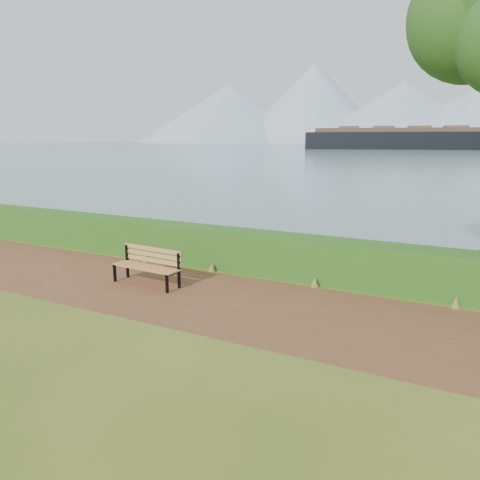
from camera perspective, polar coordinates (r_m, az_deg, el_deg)
The scene contains 7 objects.
ground at distance 9.59m, azimuth -4.16°, elevation -7.70°, with size 140.00×140.00×0.00m, color #455919.
path at distance 9.83m, azimuth -3.23°, elevation -7.16°, with size 40.00×3.40×0.01m, color brown.
hedge at distance 11.64m, azimuth 2.58°, elevation -1.53°, with size 32.00×0.85×1.00m, color #174112.
water at distance 267.70m, azimuth 27.21°, elevation 10.19°, with size 700.00×510.00×0.00m, color slate.
mountains at distance 414.64m, azimuth 26.69°, elevation 14.33°, with size 585.00×190.00×70.00m.
bench at distance 10.86m, azimuth -11.11°, elevation -2.83°, with size 1.71×0.60×0.84m.
cargo_ship at distance 163.46m, azimuth 22.78°, elevation 11.34°, with size 76.47×29.82×23.02m.
Camera 1 is at (4.80, -7.63, 3.26)m, focal length 35.00 mm.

